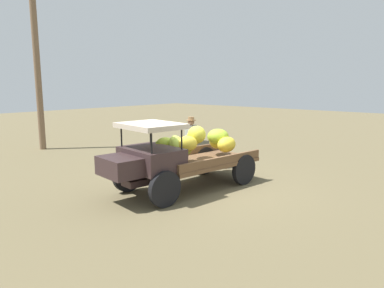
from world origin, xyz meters
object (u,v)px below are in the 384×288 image
(truck, at_px, (178,156))
(farmer, at_px, (191,139))
(wooden_crate, at_px, (220,160))
(loose_banana_bunch, at_px, (178,159))

(truck, height_order, farmer, truck)
(truck, distance_m, wooden_crate, 3.06)
(farmer, xyz_separation_m, loose_banana_bunch, (-0.16, -0.77, -0.83))
(farmer, relative_size, wooden_crate, 2.99)
(farmer, height_order, loose_banana_bunch, farmer)
(truck, xyz_separation_m, loose_banana_bunch, (-2.35, -2.23, -0.79))
(wooden_crate, bearing_deg, farmer, -45.57)
(loose_banana_bunch, bearing_deg, farmer, 78.43)
(wooden_crate, xyz_separation_m, loose_banana_bunch, (0.52, -1.47, -0.10))
(loose_banana_bunch, bearing_deg, wooden_crate, 109.67)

